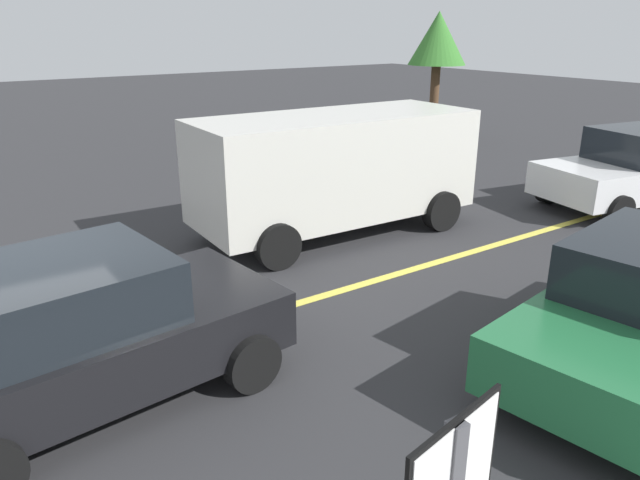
% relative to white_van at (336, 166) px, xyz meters
% --- Properties ---
extents(ground_plane, '(80.00, 80.00, 0.00)m').
position_rel_white_van_xyz_m(ground_plane, '(-5.77, -2.23, -1.27)').
color(ground_plane, '#2D2D30').
extents(lane_marking_centre, '(28.00, 0.16, 0.01)m').
position_rel_white_van_xyz_m(lane_marking_centre, '(-2.77, -2.23, -1.26)').
color(lane_marking_centre, '#E0D14C').
extents(white_van, '(5.26, 2.40, 2.20)m').
position_rel_white_van_xyz_m(white_van, '(0.00, 0.00, 0.00)').
color(white_van, silver).
rests_on(white_van, ground_plane).
extents(car_white_crossing, '(4.51, 2.67, 1.66)m').
position_rel_white_van_xyz_m(car_white_crossing, '(6.30, -2.25, -0.44)').
color(car_white_crossing, white).
rests_on(car_white_crossing, ground_plane).
extents(car_black_mid_road, '(3.99, 2.42, 1.59)m').
position_rel_white_van_xyz_m(car_black_mid_road, '(-5.22, -2.92, -0.47)').
color(car_black_mid_road, black).
rests_on(car_black_mid_road, ground_plane).
extents(tree_left_verge, '(1.82, 1.82, 4.10)m').
position_rel_white_van_xyz_m(tree_left_verge, '(7.96, 5.56, 1.94)').
color(tree_left_verge, '#513823').
rests_on(tree_left_verge, ground_plane).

